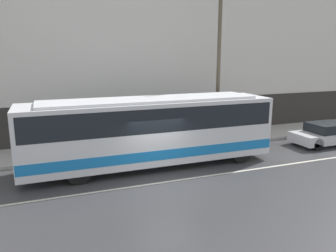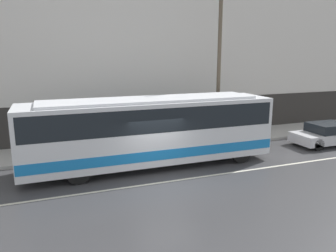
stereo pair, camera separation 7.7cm
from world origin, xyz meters
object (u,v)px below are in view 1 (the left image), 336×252
(pedestrian_waiting, at_px, (92,131))
(transit_bus, at_px, (151,128))
(sedan_white_front, at_px, (328,134))
(utility_pole_near, at_px, (218,71))

(pedestrian_waiting, bearing_deg, transit_bus, -63.66)
(transit_bus, distance_m, sedan_white_front, 11.19)
(sedan_white_front, bearing_deg, transit_bus, -180.00)
(pedestrian_waiting, bearing_deg, sedan_white_front, -18.30)
(sedan_white_front, relative_size, utility_pole_near, 0.54)
(transit_bus, bearing_deg, utility_pole_near, 26.69)
(sedan_white_front, bearing_deg, utility_pole_near, 158.22)
(utility_pole_near, bearing_deg, transit_bus, -153.31)
(transit_bus, bearing_deg, sedan_white_front, 0.00)
(transit_bus, distance_m, utility_pole_near, 6.05)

